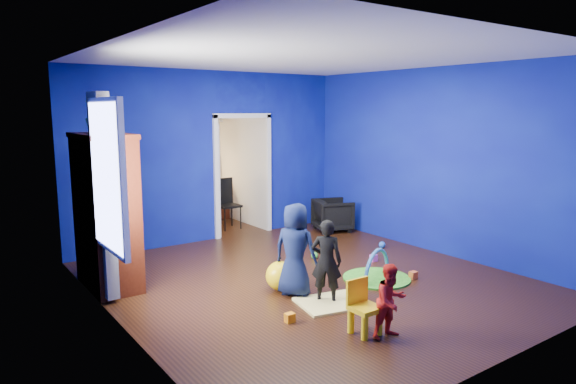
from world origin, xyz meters
TOP-DOWN VIEW (x-y plane):
  - floor at (0.00, 0.00)m, footprint 5.00×5.50m
  - ceiling at (0.00, 0.00)m, footprint 5.00×5.50m
  - wall_back at (0.00, 2.75)m, footprint 5.00×0.02m
  - wall_front at (0.00, -2.75)m, footprint 5.00×0.02m
  - wall_left at (-2.50, 0.00)m, footprint 0.02×5.50m
  - wall_right at (2.50, 0.00)m, footprint 0.02×5.50m
  - alcove at (0.60, 3.62)m, footprint 1.00×1.75m
  - armchair at (2.10, 2.00)m, footprint 0.84×0.83m
  - child_black at (-0.31, -0.69)m, footprint 0.42×0.43m
  - child_navy at (-0.47, -0.30)m, footprint 0.58×0.66m
  - toddler_red at (-0.40, -1.80)m, footprint 0.39×0.32m
  - vase at (-2.22, 1.06)m, footprint 0.23×0.23m
  - potted_plant at (-2.22, 1.58)m, footprint 0.33×0.33m
  - tv_armoire at (-2.22, 1.36)m, footprint 0.58×1.14m
  - crt_tv at (-2.18, 1.36)m, footprint 0.46×0.70m
  - yellow_blanket at (-0.31, -0.79)m, footprint 0.86×0.74m
  - hopper_ball at (-0.52, -0.05)m, footprint 0.37×0.37m
  - kid_chair at (-0.55, -1.60)m, footprint 0.28×0.28m
  - play_mat at (0.77, -0.46)m, footprint 0.90×0.90m
  - toy_arch at (0.77, -0.46)m, footprint 0.77×0.35m
  - window_left at (-2.48, 0.35)m, footprint 0.03×0.95m
  - curtain at (-2.37, 0.90)m, footprint 0.14×0.42m
  - doorway at (0.60, 2.75)m, footprint 1.16×0.10m
  - study_desk at (0.60, 4.26)m, footprint 0.88×0.44m
  - desk_monitor at (0.60, 4.38)m, footprint 0.40×0.05m
  - desk_lamp at (0.32, 4.32)m, footprint 0.14×0.14m
  - folding_chair at (0.60, 3.30)m, footprint 0.40×0.40m
  - book_shelf at (0.60, 4.37)m, footprint 0.88×0.24m
  - toy_0 at (1.18, -0.74)m, footprint 0.10×0.08m
  - toy_1 at (1.98, 0.61)m, footprint 0.11×0.11m
  - toy_2 at (-1.01, -0.93)m, footprint 0.10×0.08m
  - toy_3 at (0.68, 0.77)m, footprint 0.11×0.11m
  - toy_4 at (1.32, 0.15)m, footprint 0.10×0.08m

SIDE VIEW (x-z plane):
  - floor at x=0.00m, z-range -0.01..0.01m
  - play_mat at x=0.77m, z-range 0.00..0.02m
  - yellow_blanket at x=-0.31m, z-range 0.00..0.03m
  - toy_arch at x=0.77m, z-range -0.38..0.42m
  - toy_0 at x=1.18m, z-range 0.00..0.10m
  - toy_2 at x=-1.01m, z-range 0.00..0.10m
  - toy_4 at x=1.32m, z-range 0.00..0.10m
  - toy_1 at x=1.98m, z-range 0.00..0.11m
  - toy_3 at x=0.68m, z-range 0.00..0.11m
  - hopper_ball at x=-0.52m, z-range 0.00..0.37m
  - kid_chair at x=-0.55m, z-range 0.00..0.50m
  - armchair at x=2.10m, z-range 0.00..0.60m
  - study_desk at x=0.60m, z-range 0.00..0.75m
  - toddler_red at x=-0.40m, z-range 0.00..0.75m
  - folding_chair at x=0.60m, z-range 0.00..0.92m
  - child_black at x=-0.31m, z-range 0.00..0.99m
  - child_navy at x=-0.47m, z-range 0.00..1.14m
  - desk_lamp at x=0.32m, z-range 0.86..1.00m
  - desk_monitor at x=0.60m, z-range 0.79..1.11m
  - tv_armoire at x=-2.22m, z-range 0.00..1.96m
  - crt_tv at x=-2.18m, z-range 0.75..1.29m
  - doorway at x=0.60m, z-range 0.00..2.10m
  - alcove at x=0.60m, z-range 0.00..2.50m
  - curtain at x=-2.37m, z-range 0.05..2.45m
  - wall_back at x=0.00m, z-range 0.00..2.90m
  - wall_front at x=0.00m, z-range 0.00..2.90m
  - wall_left at x=-2.50m, z-range 0.00..2.90m
  - wall_right at x=2.50m, z-range 0.00..2.90m
  - window_left at x=-2.48m, z-range 0.77..2.33m
  - book_shelf at x=0.60m, z-range 2.00..2.04m
  - vase at x=-2.22m, z-range 1.96..2.15m
  - potted_plant at x=-2.22m, z-range 1.96..2.42m
  - ceiling at x=0.00m, z-range 2.90..2.90m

